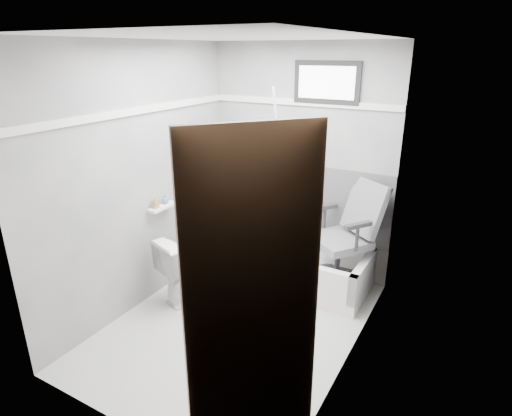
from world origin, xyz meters
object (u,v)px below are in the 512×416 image
Objects in this scene: toilet at (192,268)px; door at (268,350)px; soap_bottle_b at (165,199)px; bathtub at (295,264)px; office_chair at (339,233)px; soap_bottle_a at (155,203)px.

door is (1.60, -1.46, 0.68)m from toilet.
toilet is at bearing -9.46° from soap_bottle_b.
toilet is 7.76× the size of soap_bottle_b.
soap_bottle_b reaches higher than bathtub.
office_chair is 1.79m from soap_bottle_a.
bathtub is at bearing 32.78° from soap_bottle_b.
soap_bottle_b is (-1.08, -0.70, 0.75)m from bathtub.
door is at bearing -38.25° from soap_bottle_b.
door reaches higher than soap_bottle_b.
door is (0.84, -2.21, 0.79)m from bathtub.
bathtub is 1.45× the size of office_chair.
bathtub is at bearing -116.44° from toilet.
soap_bottle_a is at bearing -114.84° from office_chair.
toilet is 0.33× the size of door.
door is 23.50× the size of soap_bottle_b.
soap_bottle_b is (-0.32, 0.05, 0.64)m from toilet.
office_chair is at bearing -127.22° from toilet.
office_chair reaches higher than bathtub.
toilet is 5.64× the size of soap_bottle_a.
toilet is at bearing 15.16° from soap_bottle_a.
soap_bottle_a is at bearing 144.42° from door.
door is at bearing -69.23° from bathtub.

